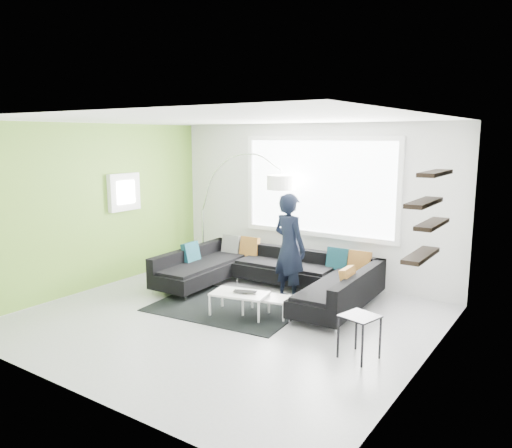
{
  "coord_description": "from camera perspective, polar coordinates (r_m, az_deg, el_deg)",
  "views": [
    {
      "loc": [
        4.15,
        -5.37,
        2.58
      ],
      "look_at": [
        -0.07,
        0.9,
        1.24
      ],
      "focal_mm": 35.0,
      "sensor_mm": 36.0,
      "label": 1
    }
  ],
  "objects": [
    {
      "name": "rug",
      "position": [
        7.75,
        -3.22,
        -9.37
      ],
      "size": [
        2.35,
        1.82,
        0.01
      ],
      "primitive_type": "cube",
      "rotation": [
        0.0,
        0.0,
        0.1
      ],
      "color": "black",
      "rests_on": "ground"
    },
    {
      "name": "ground",
      "position": [
        7.26,
        -3.54,
        -10.78
      ],
      "size": [
        5.5,
        5.5,
        0.0
      ],
      "primitive_type": "plane",
      "color": "gray",
      "rests_on": "ground"
    },
    {
      "name": "sectional_sofa",
      "position": [
        8.18,
        1.15,
        -6.03
      ],
      "size": [
        3.41,
        2.2,
        0.72
      ],
      "rotation": [
        0.0,
        0.0,
        0.04
      ],
      "color": "black",
      "rests_on": "ground"
    },
    {
      "name": "laptop",
      "position": [
        7.23,
        -1.37,
        -7.9
      ],
      "size": [
        0.48,
        0.44,
        0.03
      ],
      "primitive_type": "imported",
      "rotation": [
        0.0,
        0.0,
        0.35
      ],
      "color": "black",
      "rests_on": "coffee_table"
    },
    {
      "name": "arc_lamp",
      "position": [
        9.89,
        -6.11,
        1.61
      ],
      "size": [
        2.19,
        0.92,
        2.28
      ],
      "primitive_type": null,
      "rotation": [
        0.0,
        0.0,
        -0.11
      ],
      "color": "silver",
      "rests_on": "ground"
    },
    {
      "name": "side_table",
      "position": [
        6.09,
        11.7,
        -12.52
      ],
      "size": [
        0.47,
        0.47,
        0.53
      ],
      "primitive_type": "cube",
      "rotation": [
        0.0,
        0.0,
        -0.25
      ],
      "color": "black",
      "rests_on": "ground"
    },
    {
      "name": "person",
      "position": [
        7.81,
        3.84,
        -2.72
      ],
      "size": [
        0.84,
        0.74,
        1.71
      ],
      "primitive_type": "imported",
      "rotation": [
        0.0,
        0.0,
        2.86
      ],
      "color": "black",
      "rests_on": "ground"
    },
    {
      "name": "room_shell",
      "position": [
        6.97,
        -2.43,
        3.7
      ],
      "size": [
        5.54,
        5.04,
        2.82
      ],
      "color": "silver",
      "rests_on": "ground"
    },
    {
      "name": "coffee_table",
      "position": [
        7.34,
        -0.32,
        -9.14
      ],
      "size": [
        1.14,
        0.8,
        0.34
      ],
      "primitive_type": "cube",
      "rotation": [
        0.0,
        0.0,
        0.21
      ],
      "color": "white",
      "rests_on": "ground"
    }
  ]
}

